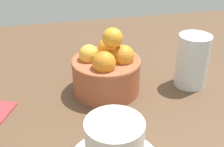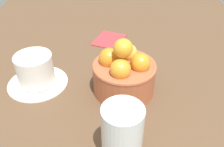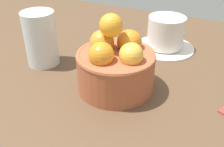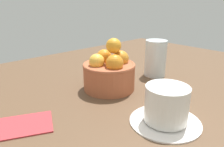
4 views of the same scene
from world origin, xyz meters
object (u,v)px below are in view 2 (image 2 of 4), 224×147
at_px(water_glass, 122,135).
at_px(terracotta_bowl, 124,73).
at_px(coffee_cup, 36,72).
at_px(folded_napkin, 109,39).

bearing_deg(water_glass, terracotta_bowl, 174.78).
height_order(coffee_cup, water_glass, water_glass).
xyz_separation_m(terracotta_bowl, water_glass, (0.19, -0.02, 0.01)).
bearing_deg(terracotta_bowl, folded_napkin, -173.78).
distance_m(water_glass, folded_napkin, 0.44).
bearing_deg(folded_napkin, water_glass, 1.36).
height_order(terracotta_bowl, water_glass, terracotta_bowl).
xyz_separation_m(coffee_cup, water_glass, (0.22, 0.19, 0.02)).
relative_size(water_glass, folded_napkin, 1.12).
height_order(terracotta_bowl, folded_napkin, terracotta_bowl).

